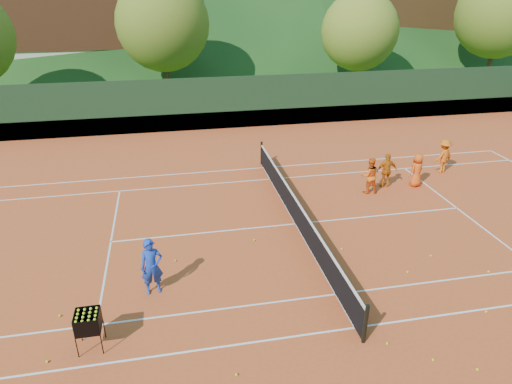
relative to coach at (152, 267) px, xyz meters
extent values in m
plane|color=#2D5119|center=(4.96, 3.00, -0.86)|extent=(400.00, 400.00, 0.00)
cube|color=#BB461E|center=(4.96, 3.00, -0.85)|extent=(40.00, 24.00, 0.02)
imported|color=#1A3BAD|center=(0.00, 0.00, 0.00)|extent=(0.67, 0.50, 1.68)
imported|color=orange|center=(8.58, 4.99, -0.08)|extent=(0.79, 0.64, 1.51)
imported|color=#CF6912|center=(9.52, 5.38, -0.10)|extent=(0.89, 0.40, 1.49)
imported|color=#EC5515|center=(10.82, 5.24, -0.12)|extent=(0.82, 0.68, 1.43)
imported|color=#D96113|center=(12.74, 6.40, -0.07)|extent=(1.12, 0.85, 1.54)
sphere|color=#C6D924|center=(5.94, 1.04, -0.81)|extent=(0.07, 0.07, 0.07)
sphere|color=#C6D924|center=(-2.41, -0.59, -0.81)|extent=(0.07, 0.07, 0.07)
sphere|color=#C6D924|center=(0.63, 1.41, -0.81)|extent=(0.07, 0.07, 0.07)
sphere|color=#C6D924|center=(7.41, -0.56, -0.81)|extent=(0.07, 0.07, 0.07)
sphere|color=#C6D924|center=(6.29, -3.87, -0.81)|extent=(0.07, 0.07, 0.07)
sphere|color=#C6D924|center=(8.57, 0.11, -0.81)|extent=(0.07, 0.07, 0.07)
sphere|color=#C6D924|center=(7.10, -4.32, -0.81)|extent=(0.07, 0.07, 0.07)
sphere|color=#C6D924|center=(8.56, -2.61, -0.81)|extent=(0.07, 0.07, 0.07)
sphere|color=#C6D924|center=(5.48, -3.18, -0.81)|extent=(0.07, 0.07, 0.07)
sphere|color=#C6D924|center=(9.79, -1.01, -0.81)|extent=(0.07, 0.07, 0.07)
sphere|color=#C6D924|center=(3.28, 2.14, -0.81)|extent=(0.07, 0.07, 0.07)
sphere|color=#C6D924|center=(1.79, -3.42, -0.81)|extent=(0.07, 0.07, 0.07)
sphere|color=#C6D924|center=(-2.40, -2.20, -0.81)|extent=(0.07, 0.07, 0.07)
sphere|color=#C6D924|center=(5.51, -1.38, -0.81)|extent=(0.07, 0.07, 0.07)
cube|color=white|center=(4.96, -2.48, -0.84)|extent=(23.77, 0.06, 0.00)
cube|color=white|center=(4.96, 8.49, -0.84)|extent=(23.77, 0.06, 0.00)
cube|color=silver|center=(4.96, -1.11, -0.84)|extent=(23.77, 0.06, 0.00)
cube|color=silver|center=(4.96, 7.12, -0.84)|extent=(23.77, 0.06, 0.00)
cube|color=silver|center=(-1.44, 3.00, -0.84)|extent=(0.06, 8.23, 0.00)
cube|color=white|center=(11.36, 3.00, -0.84)|extent=(0.06, 8.23, 0.00)
cube|color=white|center=(4.96, 3.00, -0.84)|extent=(12.80, 0.06, 0.00)
cube|color=white|center=(4.96, 3.00, -0.84)|extent=(0.06, 10.97, 0.00)
cube|color=black|center=(4.96, 3.00, -0.39)|extent=(0.03, 11.97, 0.90)
cube|color=white|center=(4.96, 3.00, 0.08)|extent=(0.05, 11.97, 0.06)
cylinder|color=black|center=(4.96, -2.98, -0.29)|extent=(0.10, 0.10, 1.10)
cylinder|color=black|center=(4.96, 8.99, -0.29)|extent=(0.10, 0.10, 1.10)
cube|color=black|center=(4.96, 15.00, 0.66)|extent=(40.00, 0.05, 3.00)
cube|color=#195926|center=(4.96, 15.00, -0.34)|extent=(40.40, 0.05, 1.00)
cylinder|color=black|center=(-1.71, -2.16, -0.56)|extent=(0.02, 0.02, 0.55)
cylinder|color=black|center=(-1.16, -2.16, -0.56)|extent=(0.02, 0.02, 0.55)
cylinder|color=black|center=(-1.71, -1.61, -0.56)|extent=(0.02, 0.02, 0.55)
cylinder|color=black|center=(-1.16, -1.61, -0.56)|extent=(0.02, 0.02, 0.55)
cube|color=black|center=(-1.44, -1.88, -0.29)|extent=(0.55, 0.55, 0.02)
cube|color=black|center=(-1.44, -2.16, -0.06)|extent=(0.55, 0.02, 0.45)
cube|color=black|center=(-1.44, -1.61, -0.06)|extent=(0.55, 0.02, 0.45)
cube|color=black|center=(-1.71, -1.88, -0.06)|extent=(0.02, 0.55, 0.45)
cube|color=black|center=(-1.16, -1.88, -0.06)|extent=(0.02, 0.55, 0.45)
sphere|color=#CCE526|center=(-1.64, -2.09, 0.13)|extent=(0.07, 0.07, 0.07)
sphere|color=#CCE526|center=(-1.64, -1.95, 0.13)|extent=(0.07, 0.07, 0.07)
sphere|color=#CCE526|center=(-1.64, -1.81, 0.13)|extent=(0.07, 0.07, 0.07)
sphere|color=#CCE526|center=(-1.64, -1.68, 0.13)|extent=(0.07, 0.07, 0.07)
sphere|color=#CCE526|center=(-1.51, -2.09, 0.13)|extent=(0.07, 0.07, 0.07)
sphere|color=#CCE526|center=(-1.51, -1.95, 0.13)|extent=(0.07, 0.07, 0.07)
sphere|color=#CCE526|center=(-1.51, -1.81, 0.13)|extent=(0.07, 0.07, 0.07)
sphere|color=#CCE526|center=(-1.51, -1.68, 0.13)|extent=(0.07, 0.07, 0.07)
sphere|color=#CCE526|center=(-1.37, -2.09, 0.13)|extent=(0.07, 0.07, 0.07)
sphere|color=#CCE526|center=(-1.37, -1.95, 0.13)|extent=(0.07, 0.07, 0.07)
sphere|color=#CCE526|center=(-1.37, -1.81, 0.13)|extent=(0.07, 0.07, 0.07)
sphere|color=#CCE526|center=(-1.37, -1.68, 0.13)|extent=(0.07, 0.07, 0.07)
sphere|color=#CCE526|center=(-1.23, -2.09, 0.13)|extent=(0.07, 0.07, 0.07)
sphere|color=#CCE526|center=(-1.23, -1.95, 0.13)|extent=(0.07, 0.07, 0.07)
sphere|color=#CCE526|center=(-1.23, -1.81, 0.13)|extent=(0.07, 0.07, 0.07)
sphere|color=#CCE526|center=(-1.23, -1.68, 0.13)|extent=(0.07, 0.07, 0.07)
cube|color=beige|center=(-5.04, 33.00, 0.58)|extent=(12.00, 9.00, 2.88)
cube|color=#381C0F|center=(-5.04, 33.00, 4.26)|extent=(12.24, 9.18, 4.48)
cube|color=beige|center=(10.96, 37.00, 0.40)|extent=(11.00, 8.00, 2.52)
cube|color=#361A0E|center=(10.96, 37.00, 3.62)|extent=(11.22, 8.16, 3.92)
cube|color=beige|center=(24.96, 33.00, 0.49)|extent=(10.00, 8.00, 2.70)
cube|color=#37200F|center=(24.96, 33.00, 3.94)|extent=(10.20, 8.16, 4.20)
cylinder|color=#422A1A|center=(0.96, 23.00, 0.58)|extent=(0.36, 0.36, 2.88)
sphere|color=#4A6B1C|center=(0.96, 23.00, 4.34)|extent=(6.40, 6.40, 6.40)
cylinder|color=#422B1A|center=(14.96, 22.00, 0.40)|extent=(0.36, 0.36, 2.52)
sphere|color=#557820|center=(14.96, 22.00, 3.69)|extent=(5.60, 5.60, 5.60)
cylinder|color=#422A1A|center=(26.96, 23.00, 0.67)|extent=(0.36, 0.36, 3.06)
sphere|color=#4B6C1C|center=(26.96, 23.00, 4.67)|extent=(6.80, 6.80, 6.80)
camera|label=1|loc=(0.77, -10.76, 7.11)|focal=32.00mm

